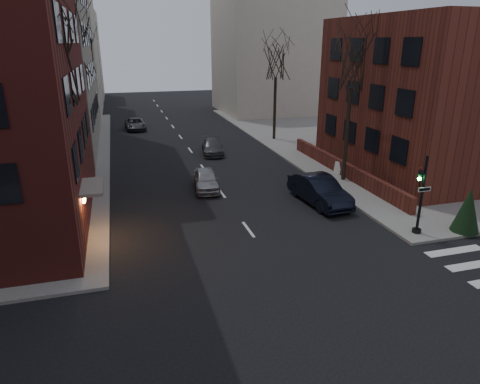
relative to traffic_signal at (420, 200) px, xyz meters
name	(u,v)px	position (x,y,z in m)	size (l,w,h in m)	color
sidewalk_far_right	(456,132)	(21.06, 21.01, -1.83)	(44.00, 44.00, 0.15)	gray
building_right_brick	(437,97)	(8.56, 10.01, 3.59)	(12.00, 14.00, 11.00)	maroon
low_wall_right	(343,168)	(1.36, 10.01, -1.26)	(0.35, 16.00, 1.00)	maroon
building_distant_la	(38,44)	(-22.94, 46.01, 7.09)	(14.00, 16.00, 18.00)	beige
building_distant_ra	(272,52)	(7.06, 41.01, 6.09)	(14.00, 14.00, 16.00)	beige
building_distant_lb	(69,56)	(-20.94, 63.01, 5.09)	(10.00, 12.00, 14.00)	beige
traffic_signal	(420,200)	(0.00, 0.00, 0.00)	(0.76, 0.44, 4.00)	black
tree_left_a	(49,61)	(-16.74, 5.01, 6.56)	(4.18, 4.18, 10.26)	#2D231C
tree_left_b	(70,47)	(-16.74, 17.01, 7.00)	(4.40, 4.40, 10.80)	#2D231C
tree_left_c	(83,55)	(-16.74, 31.01, 6.12)	(3.96, 3.96, 9.72)	#2D231C
tree_right_a	(353,63)	(0.86, 9.01, 6.12)	(3.96, 3.96, 9.72)	#2D231C
tree_right_b	(276,61)	(0.86, 23.01, 5.68)	(3.74, 3.74, 9.18)	#2D231C
streetlamp_near	(84,124)	(-16.14, 13.01, 2.33)	(0.36, 0.36, 6.28)	black
streetlamp_far	(95,91)	(-16.14, 33.01, 2.33)	(0.36, 0.36, 6.28)	black
parked_sedan	(319,190)	(-2.69, 5.53, -1.07)	(1.78, 5.10, 1.68)	black
car_lane_silver	(206,180)	(-8.74, 9.97, -1.24)	(1.59, 3.95, 1.34)	gray
car_lane_gray	(213,147)	(-6.25, 19.27, -1.28)	(1.75, 4.29, 1.25)	#403F45
car_lane_far	(135,124)	(-12.17, 32.37, -1.29)	(2.06, 4.48, 1.24)	#3D3D42
sandwich_board	(340,168)	(1.27, 10.29, -1.30)	(0.41, 0.57, 0.92)	white
evergreen_shrub	(468,210)	(2.54, -0.49, -0.61)	(1.38, 1.38, 2.29)	#16321C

